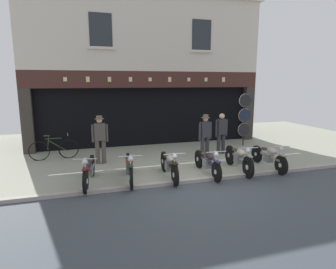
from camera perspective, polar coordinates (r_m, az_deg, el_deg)
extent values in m
cube|color=gray|center=(12.87, -3.37, -2.49)|extent=(22.47, 10.00, 0.08)
cube|color=#A59B93|center=(8.34, 4.76, -9.47)|extent=(22.47, 0.16, 0.18)
cube|color=black|center=(14.86, -5.53, 4.49)|extent=(9.63, 4.00, 2.60)
cube|color=#332D28|center=(12.64, -26.34, 2.37)|extent=(0.44, 0.36, 2.60)
cube|color=#332D28|center=(14.78, 15.69, 4.11)|extent=(0.44, 0.36, 2.60)
cube|color=#23282D|center=(13.15, -4.00, 4.29)|extent=(9.21, 0.03, 2.18)
cube|color=#3F211D|center=(12.65, -3.65, 10.94)|extent=(10.47, 0.24, 0.70)
cube|color=#DBC684|center=(12.19, -19.90, 10.36)|extent=(0.14, 0.03, 0.17)
cube|color=#DBC684|center=(12.18, -15.75, 10.59)|extent=(0.14, 0.03, 0.22)
cube|color=#DBC684|center=(12.23, -11.65, 10.76)|extent=(0.14, 0.03, 0.20)
cube|color=#DBC684|center=(12.35, -7.51, 10.88)|extent=(0.14, 0.03, 0.19)
cube|color=#DBC684|center=(12.52, -3.62, 10.95)|extent=(0.14, 0.03, 0.16)
cube|color=#DBC684|center=(12.75, 0.33, 10.96)|extent=(0.14, 0.03, 0.21)
cube|color=#DBC684|center=(13.05, 4.18, 10.92)|extent=(0.14, 0.03, 0.16)
cube|color=#DBC684|center=(13.37, 7.59, 10.85)|extent=(0.14, 0.03, 0.17)
cube|color=#DBC684|center=(13.77, 11.04, 10.74)|extent=(0.14, 0.03, 0.22)
cube|color=beige|center=(12.89, -3.84, 19.60)|extent=(10.47, 0.40, 3.18)
cube|color=#23282D|center=(12.38, -13.33, 19.73)|extent=(0.90, 0.02, 1.30)
cube|color=beige|center=(12.24, -13.17, 16.53)|extent=(1.10, 0.12, 0.10)
cube|color=#23282D|center=(13.42, 6.75, 19.19)|extent=(0.90, 0.02, 1.30)
cube|color=beige|center=(13.30, 6.75, 16.23)|extent=(1.10, 0.12, 0.10)
cylinder|color=black|center=(7.73, -16.18, -9.01)|extent=(0.17, 0.66, 0.66)
cylinder|color=silver|center=(7.73, -16.18, -9.01)|extent=(0.12, 0.16, 0.14)
cylinder|color=black|center=(9.07, -14.95, -6.02)|extent=(0.18, 0.66, 0.66)
cylinder|color=silver|center=(9.07, -14.95, -6.02)|extent=(0.13, 0.16, 0.14)
cube|color=maroon|center=(8.36, -15.55, -6.61)|extent=(0.27, 1.31, 0.07)
cube|color=slate|center=(8.38, -15.53, -7.07)|extent=(0.25, 0.35, 0.26)
ellipsoid|color=#29242A|center=(8.14, -15.78, -5.62)|extent=(0.29, 0.49, 0.20)
ellipsoid|color=#38281E|center=(8.55, -15.40, -4.96)|extent=(0.24, 0.33, 0.10)
cube|color=maroon|center=(7.62, -16.32, -6.53)|extent=(0.15, 0.37, 0.04)
sphere|color=silver|center=(7.63, -16.31, -5.32)|extent=(0.15, 0.15, 0.15)
cylinder|color=silver|center=(7.61, -16.35, -4.74)|extent=(0.62, 0.12, 0.02)
cylinder|color=silver|center=(7.67, -16.25, -6.87)|extent=(0.08, 0.26, 0.61)
cylinder|color=black|center=(7.77, -7.41, -8.56)|extent=(0.14, 0.66, 0.66)
cylinder|color=silver|center=(7.77, -7.41, -8.56)|extent=(0.11, 0.15, 0.14)
cylinder|color=black|center=(9.08, -8.00, -5.75)|extent=(0.15, 0.66, 0.66)
cylinder|color=silver|center=(9.08, -8.00, -5.75)|extent=(0.12, 0.15, 0.14)
cube|color=#193923|center=(8.39, -7.75, -6.27)|extent=(0.20, 1.26, 0.07)
cube|color=slate|center=(8.41, -7.74, -6.72)|extent=(0.23, 0.34, 0.26)
ellipsoid|color=maroon|center=(8.17, -7.71, -5.25)|extent=(0.27, 0.48, 0.20)
ellipsoid|color=#38281E|center=(8.58, -7.88, -4.64)|extent=(0.23, 0.32, 0.10)
cube|color=#193923|center=(7.67, -7.47, -6.10)|extent=(0.14, 0.37, 0.04)
sphere|color=silver|center=(7.68, -7.53, -4.89)|extent=(0.15, 0.15, 0.15)
cylinder|color=silver|center=(7.66, -7.54, -4.31)|extent=(0.62, 0.09, 0.02)
cylinder|color=silver|center=(7.72, -7.48, -6.43)|extent=(0.07, 0.29, 0.60)
cylinder|color=black|center=(7.96, 1.40, -8.06)|extent=(0.11, 0.65, 0.64)
cylinder|color=silver|center=(7.96, 1.40, -8.06)|extent=(0.11, 0.15, 0.14)
cylinder|color=black|center=(9.24, -0.82, -5.40)|extent=(0.12, 0.65, 0.64)
cylinder|color=silver|center=(9.24, -0.82, -5.40)|extent=(0.12, 0.15, 0.14)
cube|color=black|center=(8.56, 0.21, -5.87)|extent=(0.15, 1.27, 0.07)
cube|color=slate|center=(8.58, 0.21, -6.32)|extent=(0.22, 0.33, 0.26)
ellipsoid|color=gray|center=(8.35, 0.48, -4.86)|extent=(0.25, 0.47, 0.20)
ellipsoid|color=#38281E|center=(8.74, -0.18, -4.29)|extent=(0.22, 0.31, 0.10)
cube|color=black|center=(7.85, 1.41, -5.70)|extent=(0.12, 0.37, 0.04)
sphere|color=silver|center=(7.87, 1.30, -4.47)|extent=(0.15, 0.15, 0.15)
cylinder|color=silver|center=(7.85, 1.30, -3.91)|extent=(0.62, 0.06, 0.02)
cylinder|color=silver|center=(7.91, 1.33, -5.98)|extent=(0.05, 0.26, 0.61)
cylinder|color=black|center=(8.38, 9.71, -7.38)|extent=(0.09, 0.60, 0.60)
cylinder|color=silver|center=(8.38, 9.71, -7.38)|extent=(0.11, 0.14, 0.13)
cylinder|color=black|center=(9.65, 6.19, -4.89)|extent=(0.10, 0.60, 0.60)
cylinder|color=silver|center=(9.65, 6.19, -4.89)|extent=(0.11, 0.14, 0.13)
cube|color=#292B51|center=(8.98, 7.84, -5.32)|extent=(0.12, 1.32, 0.07)
cube|color=slate|center=(9.00, 7.83, -5.75)|extent=(0.21, 0.33, 0.26)
ellipsoid|color=black|center=(8.77, 8.30, -4.36)|extent=(0.24, 0.47, 0.20)
ellipsoid|color=#38281E|center=(9.16, 7.25, -3.82)|extent=(0.21, 0.31, 0.10)
cube|color=#292B51|center=(8.29, 9.78, -5.27)|extent=(0.11, 0.36, 0.04)
sphere|color=silver|center=(8.30, 9.64, -3.98)|extent=(0.15, 0.15, 0.15)
cylinder|color=silver|center=(8.28, 9.66, -3.44)|extent=(0.62, 0.05, 0.02)
cylinder|color=silver|center=(8.34, 9.65, -5.41)|extent=(0.05, 0.28, 0.61)
cylinder|color=black|center=(8.89, 15.76, -6.33)|extent=(0.15, 0.68, 0.68)
cylinder|color=silver|center=(8.89, 15.76, -6.33)|extent=(0.12, 0.16, 0.15)
cylinder|color=black|center=(10.16, 12.26, -4.06)|extent=(0.16, 0.68, 0.68)
cylinder|color=silver|center=(10.16, 12.26, -4.06)|extent=(0.13, 0.16, 0.15)
cube|color=gray|center=(9.49, 13.92, -4.42)|extent=(0.24, 1.33, 0.07)
cube|color=slate|center=(9.51, 13.90, -4.83)|extent=(0.24, 0.34, 0.26)
ellipsoid|color=#AC9C8C|center=(9.29, 14.40, -3.50)|extent=(0.28, 0.48, 0.20)
ellipsoid|color=#38281E|center=(9.68, 13.35, -3.01)|extent=(0.24, 0.32, 0.10)
cube|color=gray|center=(8.80, 15.87, -4.09)|extent=(0.14, 0.37, 0.04)
sphere|color=silver|center=(8.81, 15.75, -3.11)|extent=(0.15, 0.15, 0.15)
cylinder|color=silver|center=(8.80, 15.78, -2.60)|extent=(0.62, 0.10, 0.02)
cylinder|color=silver|center=(8.85, 15.74, -4.46)|extent=(0.07, 0.24, 0.62)
cylinder|color=black|center=(9.55, 21.72, -5.74)|extent=(0.11, 0.61, 0.61)
cylinder|color=silver|center=(9.55, 21.72, -5.74)|extent=(0.11, 0.14, 0.13)
cylinder|color=black|center=(10.71, 17.34, -3.74)|extent=(0.12, 0.61, 0.61)
cylinder|color=silver|center=(10.71, 17.34, -3.74)|extent=(0.12, 0.14, 0.13)
cube|color=gray|center=(10.09, 19.44, -4.03)|extent=(0.15, 1.32, 0.07)
cube|color=slate|center=(10.11, 19.42, -4.41)|extent=(0.22, 0.33, 0.26)
ellipsoid|color=#AB9C91|center=(9.91, 20.05, -3.14)|extent=(0.25, 0.47, 0.20)
ellipsoid|color=#38281E|center=(10.26, 18.73, -2.72)|extent=(0.22, 0.31, 0.10)
cube|color=gray|center=(9.47, 21.85, -3.85)|extent=(0.12, 0.37, 0.04)
sphere|color=silver|center=(9.48, 21.72, -2.74)|extent=(0.15, 0.15, 0.15)
cylinder|color=silver|center=(9.46, 21.75, -2.27)|extent=(0.62, 0.06, 0.02)
cylinder|color=silver|center=(9.51, 21.70, -4.00)|extent=(0.05, 0.27, 0.61)
cylinder|color=#47423D|center=(10.33, -12.71, -3.34)|extent=(0.15, 0.15, 0.85)
cylinder|color=#47423D|center=(10.32, -13.93, -3.40)|extent=(0.15, 0.15, 0.85)
cube|color=#47423D|center=(10.18, -13.49, 0.50)|extent=(0.39, 0.24, 0.60)
cube|color=silver|center=(10.28, -13.51, 1.01)|extent=(0.14, 0.03, 0.34)
cube|color=brown|center=(10.30, -13.51, 0.95)|extent=(0.05, 0.01, 0.31)
cylinder|color=#47423D|center=(10.19, -12.16, 0.32)|extent=(0.09, 0.09, 0.61)
cylinder|color=#47423D|center=(10.19, -14.80, 0.20)|extent=(0.09, 0.09, 0.61)
sphere|color=beige|center=(10.12, -13.59, 2.77)|extent=(0.19, 0.19, 0.19)
cylinder|color=brown|center=(10.11, -13.60, 3.07)|extent=(0.33, 0.33, 0.01)
cylinder|color=brown|center=(10.11, -13.61, 3.37)|extent=(0.20, 0.20, 0.11)
cylinder|color=#2D2D33|center=(10.80, 7.86, -2.59)|extent=(0.15, 0.15, 0.85)
cylinder|color=#2D2D33|center=(10.68, 6.90, -2.72)|extent=(0.15, 0.15, 0.85)
cube|color=#2D2D33|center=(10.60, 7.47, 0.98)|extent=(0.41, 0.29, 0.57)
cube|color=white|center=(10.68, 7.13, 1.44)|extent=(0.14, 0.05, 0.32)
cube|color=navy|center=(10.70, 7.09, 1.39)|extent=(0.05, 0.02, 0.30)
cylinder|color=#2D2D33|center=(10.75, 8.49, 0.74)|extent=(0.09, 0.09, 0.62)
cylinder|color=#2D2D33|center=(10.48, 6.42, 0.54)|extent=(0.09, 0.09, 0.62)
sphere|color=tan|center=(10.54, 7.52, 3.09)|extent=(0.20, 0.20, 0.20)
cylinder|color=brown|center=(10.54, 7.53, 3.38)|extent=(0.33, 0.33, 0.01)
cylinder|color=brown|center=(10.53, 7.54, 3.67)|extent=(0.20, 0.20, 0.11)
cylinder|color=#2D2D33|center=(11.70, 11.00, -1.77)|extent=(0.15, 0.15, 0.81)
cylinder|color=#2D2D33|center=(11.57, 10.11, -1.87)|extent=(0.15, 0.15, 0.81)
cube|color=#2D2D33|center=(11.51, 10.67, 1.53)|extent=(0.41, 0.27, 0.61)
cube|color=silver|center=(11.59, 10.35, 1.97)|extent=(0.14, 0.04, 0.34)
cube|color=maroon|center=(11.60, 10.32, 1.92)|extent=(0.05, 0.02, 0.32)
cylinder|color=#2D2D33|center=(11.66, 11.60, 1.30)|extent=(0.09, 0.09, 0.65)
cylinder|color=#2D2D33|center=(11.39, 9.69, 1.15)|extent=(0.09, 0.09, 0.65)
sphere|color=beige|center=(11.45, 10.74, 3.62)|extent=(0.22, 0.22, 0.22)
cylinder|color=#232328|center=(13.20, 14.99, 2.73)|extent=(0.06, 0.06, 2.29)
cylinder|color=black|center=(13.09, 15.22, 6.60)|extent=(0.57, 0.03, 0.57)
torus|color=silver|center=(13.11, 15.19, 6.61)|extent=(0.60, 0.04, 0.60)
cylinder|color=#192338|center=(13.15, 15.08, 3.77)|extent=(0.57, 0.03, 0.57)
torus|color=beige|center=(13.16, 15.05, 3.77)|extent=(0.60, 0.04, 0.60)
cylinder|color=black|center=(13.24, 14.95, 0.97)|extent=(0.57, 0.03, 0.57)
torus|color=beige|center=(13.25, 14.91, 0.98)|extent=(0.60, 0.04, 0.60)
cube|color=silver|center=(12.69, -12.70, 4.44)|extent=(0.66, 0.02, 0.98)
cube|color=#1E3323|center=(12.64, -12.76, 6.20)|extent=(0.66, 0.01, 0.20)
torus|color=black|center=(11.43, -19.27, -2.75)|extent=(0.73, 0.08, 0.73)
torus|color=black|center=(11.45, -24.40, -3.08)|extent=(0.73, 0.08, 0.73)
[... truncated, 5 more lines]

